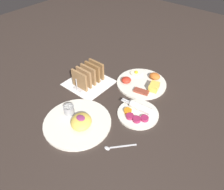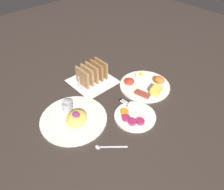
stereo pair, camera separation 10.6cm
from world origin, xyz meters
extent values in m
plane|color=#332823|center=(0.00, 0.00, 0.00)|extent=(3.00, 3.00, 0.00)
cube|color=white|center=(-0.22, 0.04, 0.00)|extent=(0.22, 0.22, 0.00)
cylinder|color=silver|center=(0.01, 0.22, 0.01)|extent=(0.26, 0.26, 0.01)
cube|color=#E5C64C|center=(0.09, 0.21, 0.03)|extent=(0.06, 0.06, 0.04)
ellipsoid|color=#C66023|center=(0.04, 0.29, 0.03)|extent=(0.06, 0.05, 0.03)
cylinder|color=#F4EACC|center=(-0.06, 0.26, 0.01)|extent=(0.06, 0.06, 0.01)
sphere|color=yellow|center=(-0.06, 0.26, 0.02)|extent=(0.02, 0.02, 0.02)
ellipsoid|color=red|center=(-0.06, 0.17, 0.02)|extent=(0.05, 0.05, 0.03)
cube|color=brown|center=(0.05, 0.15, 0.02)|extent=(0.08, 0.05, 0.01)
cylinder|color=silver|center=(0.12, 0.01, 0.01)|extent=(0.19, 0.19, 0.01)
cylinder|color=orange|center=(0.08, -0.01, 0.02)|extent=(0.04, 0.04, 0.01)
cylinder|color=#99234C|center=(0.11, -0.03, 0.02)|extent=(0.04, 0.04, 0.01)
cylinder|color=#99234C|center=(0.14, -0.03, 0.02)|extent=(0.04, 0.04, 0.01)
cylinder|color=#99234C|center=(0.17, 0.00, 0.02)|extent=(0.04, 0.04, 0.01)
cylinder|color=white|center=(0.12, 0.04, 0.03)|extent=(0.11, 0.04, 0.03)
cube|color=silver|center=(0.04, 0.02, 0.03)|extent=(0.05, 0.01, 0.00)
cube|color=silver|center=(0.04, 0.04, 0.03)|extent=(0.05, 0.01, 0.00)
cylinder|color=silver|center=(-0.05, -0.20, 0.01)|extent=(0.30, 0.30, 0.01)
ellipsoid|color=#EAC651|center=(-0.03, -0.20, 0.03)|extent=(0.13, 0.14, 0.04)
ellipsoid|color=#8C3366|center=(-0.03, -0.20, 0.05)|extent=(0.04, 0.03, 0.01)
cylinder|color=#99999E|center=(-0.12, -0.18, 0.03)|extent=(0.05, 0.05, 0.04)
cylinder|color=white|center=(-0.12, -0.18, 0.05)|extent=(0.04, 0.04, 0.01)
cube|color=#B7B7BC|center=(-0.22, 0.04, 0.01)|extent=(0.06, 0.18, 0.01)
cube|color=olive|center=(-0.22, -0.02, 0.06)|extent=(0.10, 0.01, 0.10)
cube|color=#976E45|center=(-0.22, 0.01, 0.06)|extent=(0.10, 0.01, 0.10)
cube|color=olive|center=(-0.22, 0.04, 0.06)|extent=(0.10, 0.01, 0.10)
cube|color=brown|center=(-0.22, 0.07, 0.06)|extent=(0.10, 0.01, 0.10)
cube|color=olive|center=(-0.22, 0.11, 0.06)|extent=(0.10, 0.01, 0.10)
cylinder|color=#B7B7BC|center=(-0.22, -0.04, 0.04)|extent=(0.01, 0.01, 0.07)
cylinder|color=#B7B7BC|center=(-0.22, 0.13, 0.04)|extent=(0.01, 0.01, 0.07)
cube|color=silver|center=(0.18, -0.17, 0.00)|extent=(0.08, 0.09, 0.00)
ellipsoid|color=silver|center=(0.13, -0.22, 0.00)|extent=(0.02, 0.02, 0.01)
camera|label=1|loc=(0.48, -0.60, 0.73)|focal=35.00mm
camera|label=2|loc=(0.55, -0.53, 0.73)|focal=35.00mm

